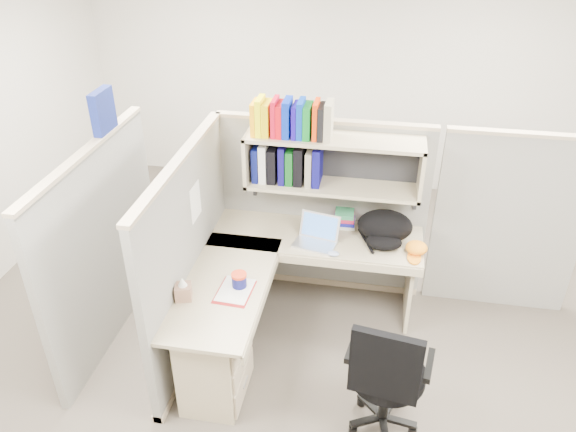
% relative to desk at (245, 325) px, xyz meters
% --- Properties ---
extents(ground, '(6.00, 6.00, 0.00)m').
position_rel_desk_xyz_m(ground, '(0.41, 0.29, -0.44)').
color(ground, '#363029').
rests_on(ground, ground).
extents(room_shell, '(6.00, 6.00, 6.00)m').
position_rel_desk_xyz_m(room_shell, '(0.41, 0.29, 1.18)').
color(room_shell, '#B5AEA3').
rests_on(room_shell, ground).
extents(cubicle, '(3.79, 1.84, 1.95)m').
position_rel_desk_xyz_m(cubicle, '(0.04, 0.74, 0.47)').
color(cubicle, slate).
rests_on(cubicle, ground).
extents(desk, '(1.74, 1.75, 0.73)m').
position_rel_desk_xyz_m(desk, '(0.00, 0.00, 0.00)').
color(desk, gray).
rests_on(desk, ground).
extents(laptop, '(0.39, 0.39, 0.24)m').
position_rel_desk_xyz_m(laptop, '(0.41, 0.72, 0.41)').
color(laptop, silver).
rests_on(laptop, desk).
extents(backpack, '(0.47, 0.38, 0.26)m').
position_rel_desk_xyz_m(backpack, '(0.96, 0.84, 0.42)').
color(backpack, black).
rests_on(backpack, desk).
extents(orange_cap, '(0.20, 0.22, 0.09)m').
position_rel_desk_xyz_m(orange_cap, '(1.22, 0.75, 0.34)').
color(orange_cap, orange).
rests_on(orange_cap, desk).
extents(snack_canister, '(0.11, 0.11, 0.11)m').
position_rel_desk_xyz_m(snack_canister, '(-0.05, 0.09, 0.35)').
color(snack_canister, '#0D1051').
rests_on(snack_canister, desk).
extents(tissue_box, '(0.14, 0.14, 0.18)m').
position_rel_desk_xyz_m(tissue_box, '(-0.40, -0.11, 0.38)').
color(tissue_box, '#9B6F58').
rests_on(tissue_box, desk).
extents(mouse, '(0.11, 0.09, 0.04)m').
position_rel_desk_xyz_m(mouse, '(0.58, 0.60, 0.31)').
color(mouse, '#8C9DC7').
rests_on(mouse, desk).
extents(paper_cup, '(0.07, 0.07, 0.10)m').
position_rel_desk_xyz_m(paper_cup, '(0.35, 1.03, 0.34)').
color(paper_cup, white).
rests_on(paper_cup, desk).
extents(book_stack, '(0.20, 0.26, 0.12)m').
position_rel_desk_xyz_m(book_stack, '(0.61, 1.11, 0.35)').
color(book_stack, gray).
rests_on(book_stack, desk).
extents(loose_paper, '(0.24, 0.31, 0.00)m').
position_rel_desk_xyz_m(loose_paper, '(-0.07, 0.04, 0.29)').
color(loose_paper, white).
rests_on(loose_paper, desk).
extents(task_chair, '(0.57, 0.53, 1.04)m').
position_rel_desk_xyz_m(task_chair, '(1.04, -0.40, -0.07)').
color(task_chair, black).
rests_on(task_chair, ground).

